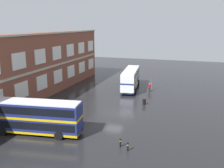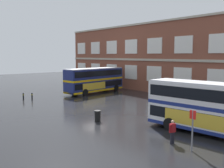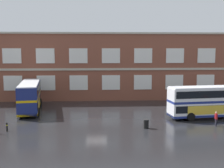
% 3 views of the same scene
% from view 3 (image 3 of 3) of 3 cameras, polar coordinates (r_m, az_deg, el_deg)
% --- Properties ---
extents(ground_plane, '(120.00, 120.00, 0.00)m').
position_cam_3_polar(ground_plane, '(38.10, -3.09, -6.55)').
color(ground_plane, black).
extents(brick_terminal_building, '(54.50, 8.19, 11.59)m').
position_cam_3_polar(brick_terminal_building, '(53.13, -3.38, 3.45)').
color(brick_terminal_building, brown).
rests_on(brick_terminal_building, ground).
extents(double_decker_near, '(4.11, 11.25, 4.07)m').
position_cam_3_polar(double_decker_near, '(43.48, -15.74, -2.23)').
color(double_decker_near, navy).
rests_on(double_decker_near, ground).
extents(double_decker_middle, '(11.23, 3.87, 4.07)m').
position_cam_3_polar(double_decker_middle, '(39.64, 18.79, -3.21)').
color(double_decker_middle, silver).
rests_on(double_decker_middle, ground).
extents(waiting_passenger, '(0.28, 0.64, 1.70)m').
position_cam_3_polar(waiting_passenger, '(35.80, 19.68, -6.31)').
color(waiting_passenger, black).
rests_on(waiting_passenger, ground).
extents(station_litter_bin, '(0.60, 0.60, 1.03)m').
position_cam_3_polar(station_litter_bin, '(33.11, 6.69, -7.74)').
color(station_litter_bin, black).
rests_on(station_litter_bin, ground).
extents(safety_bollard_west, '(0.19, 0.19, 0.95)m').
position_cam_3_polar(safety_bollard_west, '(33.74, -19.85, -7.88)').
color(safety_bollard_west, black).
rests_on(safety_bollard_west, ground).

